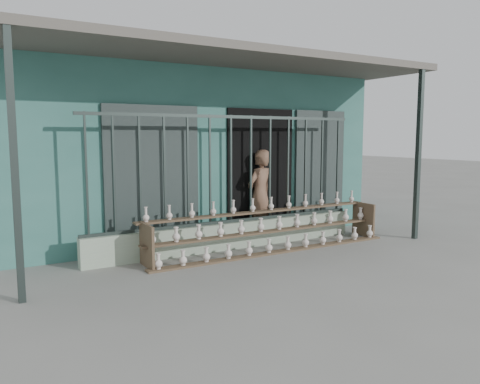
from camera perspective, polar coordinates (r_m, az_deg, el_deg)
ground at (r=6.96m, az=4.22°, el=-9.06°), size 60.00×60.00×0.00m
workshop_building at (r=10.46m, az=-8.99°, el=5.20°), size 7.40×6.60×3.21m
parapet_wall at (r=7.98m, az=-1.09°, el=-5.31°), size 5.00×0.20×0.45m
security_fence at (r=7.82m, az=-1.11°, el=2.77°), size 5.00×0.04×1.80m
shelf_rack at (r=7.87m, az=3.74°, el=-4.48°), size 4.50×0.68×0.85m
elderly_woman at (r=8.54m, az=2.45°, el=-0.39°), size 0.71×0.59×1.66m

